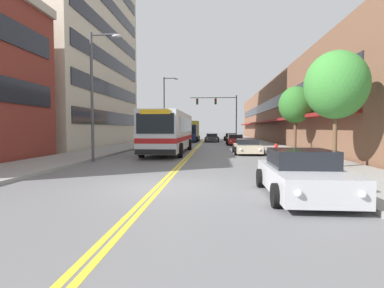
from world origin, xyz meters
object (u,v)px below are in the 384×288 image
Objects in this scene: city_bus at (170,131)px; box_truck at (190,131)px; car_white_parked_left_near at (172,138)px; car_dark_grey_moving_lead at (212,138)px; street_lamp_left_far at (166,105)px; fire_hydrant at (276,149)px; car_charcoal_parked_left_mid at (161,140)px; car_black_parked_right_far at (230,137)px; traffic_signal_mast at (221,108)px; street_tree_right_near at (336,85)px; street_lamp_left_near at (96,86)px; car_champagne_parked_right_end at (247,147)px; car_silver_parked_right_foreground at (302,175)px; street_tree_right_mid at (296,105)px; car_red_parked_right_mid at (235,140)px.

city_bus is 20.33m from box_truck.
city_bus is 18.36m from car_white_parked_left_near.
street_lamp_left_far is (-6.45, -1.92, 4.72)m from car_dark_grey_moving_lead.
car_charcoal_parked_left_mid is at bearing 127.50° from fire_hydrant.
traffic_signal_mast is (-1.57, -0.75, 4.61)m from car_black_parked_right_far.
car_charcoal_parked_left_mid is 22.81m from street_tree_right_near.
street_lamp_left_near reaches higher than box_truck.
traffic_signal_mast reaches higher than car_dark_grey_moving_lead.
fire_hydrant is at bearing 104.29° from street_tree_right_near.
car_dark_grey_moving_lead is 0.61× the size of box_truck.
car_white_parked_left_near reaches higher than car_champagne_parked_right_end.
city_bus is 2.59× the size of car_white_parked_left_near.
fire_hydrant is (-1.51, 5.94, -3.42)m from street_tree_right_near.
car_black_parked_right_far is 5.88m from car_dark_grey_moving_lead.
street_tree_right_near is (9.39, -29.75, 2.41)m from box_truck.
car_dark_grey_moving_lead is at bearing -107.50° from traffic_signal_mast.
car_champagne_parked_right_end is at bearing -6.73° from city_bus.
car_white_parked_left_near reaches higher than car_silver_parked_right_foreground.
street_tree_right_mid is (0.56, 9.16, -0.21)m from street_tree_right_near.
street_tree_right_mid is (3.76, -12.40, 3.18)m from car_red_parked_right_mid.
street_tree_right_mid is at bearing 57.24° from fire_hydrant.
car_champagne_parked_right_end is 0.57× the size of street_lamp_left_near.
car_charcoal_parked_left_mid is at bearing 109.12° from car_silver_parked_right_foreground.
street_lamp_left_far is 1.81× the size of street_tree_right_mid.
car_white_parked_left_near is 1.02× the size of car_black_parked_right_far.
traffic_signal_mast is (-1.55, 24.83, 4.62)m from car_champagne_parked_right_end.
street_tree_right_near is at bearing -58.65° from car_charcoal_parked_left_mid.
car_white_parked_left_near is 0.85× the size of street_tree_right_near.
traffic_signal_mast is 31.99m from street_lamp_left_near.
city_bus is 2.71× the size of car_dark_grey_moving_lead.
street_tree_right_mid is at bearing -39.41° from car_charcoal_parked_left_mid.
box_truck reaches higher than car_champagne_parked_right_end.
street_lamp_left_far is (-7.82, -6.27, 0.13)m from traffic_signal_mast.
car_red_parked_right_mid is 1.04× the size of car_black_parked_right_far.
city_bus reaches higher than box_truck.
car_black_parked_right_far is at bearing 73.55° from street_lamp_left_near.
car_charcoal_parked_left_mid reaches higher than car_white_parked_left_near.
box_truck is 5.47m from street_lamp_left_far.
traffic_signal_mast reaches higher than street_tree_right_mid.
car_silver_parked_right_foreground is at bearing -74.04° from street_lamp_left_far.
car_red_parked_right_mid is at bearing -31.46° from street_lamp_left_far.
car_charcoal_parked_left_mid is 0.47× the size of street_lamp_left_far.
street_tree_right_mid is at bearing -81.64° from car_black_parked_right_far.
street_lamp_left_far reaches higher than box_truck.
car_silver_parked_right_foreground is at bearing -87.66° from traffic_signal_mast.
car_red_parked_right_mid is 22.06m from street_tree_right_near.
car_charcoal_parked_left_mid is at bearing -102.63° from box_truck.
city_bus is 1.60× the size of traffic_signal_mast.
car_black_parked_right_far is 0.89× the size of street_tree_right_mid.
traffic_signal_mast is 0.99× the size of street_lamp_left_near.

